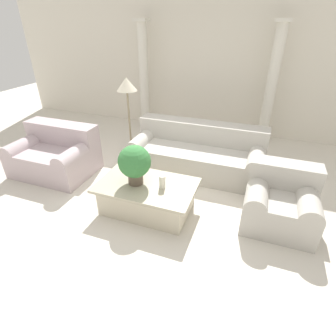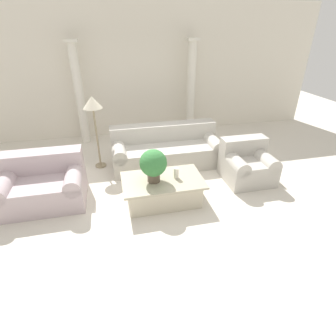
{
  "view_description": "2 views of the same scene",
  "coord_description": "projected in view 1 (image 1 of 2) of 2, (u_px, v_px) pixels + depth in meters",
  "views": [
    {
      "loc": [
        1.31,
        -3.04,
        2.35
      ],
      "look_at": [
        0.19,
        0.02,
        0.5
      ],
      "focal_mm": 28.0,
      "sensor_mm": 36.0,
      "label": 1
    },
    {
      "loc": [
        -0.71,
        -3.95,
        2.63
      ],
      "look_at": [
        0.16,
        -0.15,
        0.51
      ],
      "focal_mm": 28.0,
      "sensor_mm": 36.0,
      "label": 2
    }
  ],
  "objects": [
    {
      "name": "ground_plane",
      "position": [
        156.0,
        195.0,
        4.03
      ],
      "size": [
        16.0,
        16.0,
        0.0
      ],
      "primitive_type": "plane",
      "color": "silver"
    },
    {
      "name": "wall_back",
      "position": [
        207.0,
        59.0,
        5.73
      ],
      "size": [
        10.0,
        0.06,
        3.2
      ],
      "color": "silver",
      "rests_on": "ground_plane"
    },
    {
      "name": "sofa_long",
      "position": [
        197.0,
        153.0,
        4.57
      ],
      "size": [
        2.26,
        0.95,
        0.8
      ],
      "color": "#B7B2A8",
      "rests_on": "ground_plane"
    },
    {
      "name": "loveseat",
      "position": [
        55.0,
        154.0,
        4.52
      ],
      "size": [
        1.32,
        0.95,
        0.8
      ],
      "color": "#BBA7AC",
      "rests_on": "ground_plane"
    },
    {
      "name": "coffee_table",
      "position": [
        147.0,
        196.0,
        3.63
      ],
      "size": [
        1.33,
        0.82,
        0.42
      ],
      "color": "beige",
      "rests_on": "ground_plane"
    },
    {
      "name": "potted_plant",
      "position": [
        135.0,
        163.0,
        3.41
      ],
      "size": [
        0.43,
        0.43,
        0.55
      ],
      "color": "brown",
      "rests_on": "coffee_table"
    },
    {
      "name": "pillar_candle",
      "position": [
        162.0,
        182.0,
        3.42
      ],
      "size": [
        0.08,
        0.08,
        0.18
      ],
      "color": "silver",
      "rests_on": "coffee_table"
    },
    {
      "name": "floor_lamp",
      "position": [
        127.0,
        90.0,
        4.66
      ],
      "size": [
        0.36,
        0.36,
        1.48
      ],
      "color": "gray",
      "rests_on": "ground_plane"
    },
    {
      "name": "column_left",
      "position": [
        144.0,
        77.0,
        5.99
      ],
      "size": [
        0.29,
        0.29,
        2.38
      ],
      "color": "silver",
      "rests_on": "ground_plane"
    },
    {
      "name": "column_right",
      "position": [
        271.0,
        86.0,
        5.16
      ],
      "size": [
        0.29,
        0.29,
        2.38
      ],
      "color": "silver",
      "rests_on": "ground_plane"
    },
    {
      "name": "armchair",
      "position": [
        280.0,
        201.0,
        3.35
      ],
      "size": [
        0.87,
        0.82,
        0.77
      ],
      "color": "#B7B2A8",
      "rests_on": "ground_plane"
    }
  ]
}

